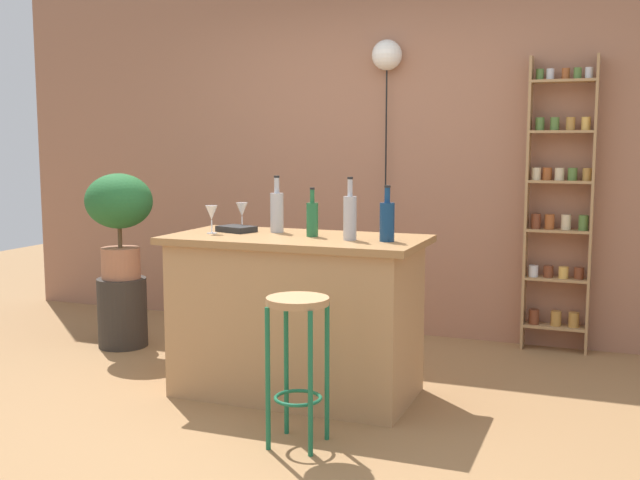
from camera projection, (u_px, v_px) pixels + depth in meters
ground at (275, 409)px, 4.19m from camera, size 12.00×12.00×0.00m
back_wall at (380, 149)px, 5.82m from camera, size 6.40×0.10×2.80m
kitchen_counter at (296, 315)px, 4.41m from camera, size 1.46×0.72×0.92m
bar_stool at (298, 338)px, 3.64m from camera, size 0.30×0.30×0.72m
spice_shelf at (559, 207)px, 5.26m from camera, size 0.45×0.14×2.03m
plant_stool at (122, 312)px, 5.47m from camera, size 0.35×0.35×0.49m
potted_plant at (119, 211)px, 5.38m from camera, size 0.48×0.44×0.74m
bottle_vinegar at (277, 211)px, 4.53m from camera, size 0.08×0.08×0.34m
bottle_spirits_clear at (387, 220)px, 4.11m from camera, size 0.08×0.08×0.30m
bottle_soda_blue at (312, 218)px, 4.33m from camera, size 0.07×0.07×0.28m
bottle_sauce_amber at (350, 216)px, 4.17m from camera, size 0.07×0.07×0.34m
wine_glass_left at (212, 214)px, 4.47m from camera, size 0.07×0.07×0.16m
wine_glass_center at (242, 210)px, 4.69m from camera, size 0.07×0.07×0.16m
cookbook at (236, 229)px, 4.57m from camera, size 0.25×0.21×0.03m
pendant_globe_light at (387, 59)px, 5.61m from camera, size 0.22×0.22×2.20m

